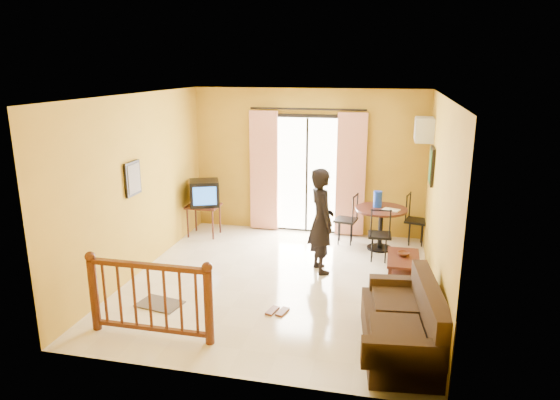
% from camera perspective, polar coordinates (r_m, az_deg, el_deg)
% --- Properties ---
extents(ground, '(5.00, 5.00, 0.00)m').
position_cam_1_polar(ground, '(7.76, -0.17, -9.27)').
color(ground, beige).
rests_on(ground, ground).
extents(room_shell, '(5.00, 5.00, 5.00)m').
position_cam_1_polar(room_shell, '(7.22, -0.18, 3.14)').
color(room_shell, white).
rests_on(room_shell, ground).
extents(balcony_door, '(2.25, 0.14, 2.46)m').
position_cam_1_polar(balcony_door, '(9.66, 3.08, 3.05)').
color(balcony_door, black).
rests_on(balcony_door, ground).
extents(tv_table, '(0.61, 0.51, 0.61)m').
position_cam_1_polar(tv_table, '(9.73, -8.73, -1.01)').
color(tv_table, black).
rests_on(tv_table, ground).
extents(television, '(0.69, 0.66, 0.49)m').
position_cam_1_polar(television, '(9.63, -8.64, 0.81)').
color(television, black).
rests_on(television, tv_table).
extents(picture_left, '(0.05, 0.42, 0.52)m').
position_cam_1_polar(picture_left, '(7.87, -16.46, 2.37)').
color(picture_left, black).
rests_on(picture_left, room_shell).
extents(dining_table, '(0.92, 0.92, 0.76)m').
position_cam_1_polar(dining_table, '(9.04, 11.47, -1.89)').
color(dining_table, black).
rests_on(dining_table, ground).
extents(water_jug, '(0.15, 0.15, 0.29)m').
position_cam_1_polar(water_jug, '(9.03, 11.11, 0.10)').
color(water_jug, '#1334BA').
rests_on(water_jug, dining_table).
extents(serving_tray, '(0.32, 0.26, 0.02)m').
position_cam_1_polar(serving_tray, '(8.90, 12.58, -1.10)').
color(serving_tray, beige).
rests_on(serving_tray, dining_table).
extents(dining_chairs, '(1.75, 1.41, 0.95)m').
position_cam_1_polar(dining_chairs, '(9.23, 11.27, -5.48)').
color(dining_chairs, black).
rests_on(dining_chairs, ground).
extents(air_conditioner, '(0.31, 0.60, 0.40)m').
position_cam_1_polar(air_conditioner, '(8.91, 16.12, 7.74)').
color(air_conditioner, silver).
rests_on(air_conditioner, room_shell).
extents(botanical_print, '(0.05, 0.50, 0.60)m').
position_cam_1_polar(botanical_print, '(8.35, 16.93, 3.75)').
color(botanical_print, black).
rests_on(botanical_print, room_shell).
extents(coffee_table, '(0.48, 0.86, 0.38)m').
position_cam_1_polar(coffee_table, '(7.92, 13.87, -7.21)').
color(coffee_table, black).
rests_on(coffee_table, ground).
extents(bowl, '(0.20, 0.20, 0.06)m').
position_cam_1_polar(bowl, '(7.92, 13.94, -6.00)').
color(bowl, '#562C1D').
rests_on(bowl, coffee_table).
extents(sofa, '(0.99, 1.82, 0.83)m').
position_cam_1_polar(sofa, '(6.07, 14.14, -13.83)').
color(sofa, '#302012').
rests_on(sofa, ground).
extents(standing_person, '(0.64, 0.73, 1.68)m').
position_cam_1_polar(standing_person, '(7.88, 4.75, -2.38)').
color(standing_person, black).
rests_on(standing_person, ground).
extents(stair_balustrade, '(1.63, 0.13, 1.04)m').
position_cam_1_polar(stair_balustrade, '(6.27, -14.71, -10.30)').
color(stair_balustrade, '#471E0F').
rests_on(stair_balustrade, ground).
extents(doormat, '(0.66, 0.50, 0.02)m').
position_cam_1_polar(doormat, '(7.25, -13.58, -11.46)').
color(doormat, '#4F463F').
rests_on(doormat, ground).
extents(sandals, '(0.30, 0.27, 0.03)m').
position_cam_1_polar(sandals, '(6.85, -0.30, -12.60)').
color(sandals, '#562C1D').
rests_on(sandals, ground).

